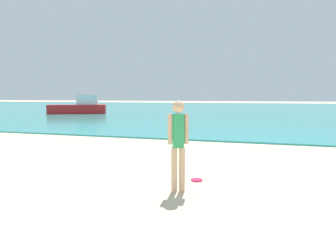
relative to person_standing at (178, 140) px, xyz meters
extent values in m
cube|color=teal|center=(-1.36, 35.65, -0.85)|extent=(160.00, 60.00, 0.06)
cylinder|color=#DDAD84|center=(-0.06, -0.03, -0.50)|extent=(0.10, 0.10, 0.76)
cylinder|color=#DDAD84|center=(0.06, 0.03, -0.50)|extent=(0.10, 0.10, 0.76)
cube|color=#2DA35B|center=(0.00, 0.00, 0.16)|extent=(0.20, 0.17, 0.57)
sphere|color=#DDAD84|center=(0.00, 0.00, 0.57)|extent=(0.21, 0.21, 0.21)
cylinder|color=#DDAD84|center=(-0.13, -0.06, 0.19)|extent=(0.08, 0.08, 0.51)
cylinder|color=#DDAD84|center=(0.13, 0.06, 0.19)|extent=(0.08, 0.08, 0.51)
cylinder|color=#E51E4C|center=(0.18, 0.72, -0.87)|extent=(0.22, 0.22, 0.03)
cube|color=red|center=(-14.26, 18.38, -0.42)|extent=(5.21, 3.55, 0.80)
cube|color=silver|center=(-13.44, 18.76, 0.43)|extent=(2.10, 1.77, 0.90)
camera|label=1|loc=(1.23, -4.70, 0.74)|focal=31.30mm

